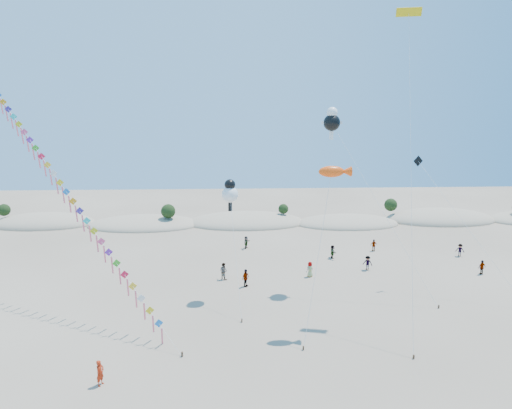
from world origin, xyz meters
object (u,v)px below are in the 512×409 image
(parafoil_kite, at_px, (409,21))
(flyer_foreground, at_px, (100,373))
(kite_train, at_px, (61,185))
(fish_kite, at_px, (335,172))

(parafoil_kite, relative_size, flyer_foreground, 15.19)
(kite_train, bearing_deg, parafoil_kite, -2.46)
(kite_train, relative_size, parafoil_kite, 0.86)
(kite_train, xyz_separation_m, flyer_foreground, (6.60, -13.03, -9.93))
(fish_kite, distance_m, parafoil_kite, 14.20)
(parafoil_kite, xyz_separation_m, flyer_foreground, (-22.77, -11.76, -23.32))
(fish_kite, bearing_deg, parafoil_kite, 33.17)
(kite_train, height_order, fish_kite, kite_train)
(fish_kite, relative_size, flyer_foreground, 7.74)
(fish_kite, height_order, flyer_foreground, fish_kite)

